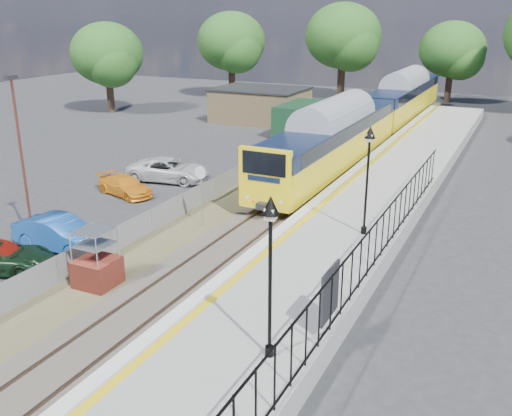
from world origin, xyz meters
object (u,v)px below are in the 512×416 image
Objects in this scene: brick_plinth at (96,259)px; speed_sign at (201,185)px; victorian_lamp_north at (369,155)px; victorian_lamp_south at (270,241)px; car_blue at (60,233)px; train at (376,113)px; car_white at (169,170)px; car_yellow at (125,186)px; carpark_lamp at (21,152)px.

brick_plinth is 7.15m from speed_sign.
victorian_lamp_north is 8.12m from speed_sign.
victorian_lamp_south is 1.00× the size of victorian_lamp_north.
victorian_lamp_north is 13.52m from car_blue.
train is (-5.30, 21.79, -1.96)m from victorian_lamp_north.
train is at bearing -11.77° from car_blue.
speed_sign is 0.61× the size of car_white.
train is at bearing 91.48° from speed_sign.
victorian_lamp_south reaches higher than speed_sign.
speed_sign is 7.12m from car_yellow.
speed_sign is at bearing -37.40° from car_blue.
carpark_lamp is at bearing 161.60° from victorian_lamp_south.
carpark_lamp is at bearing 160.10° from brick_plinth.
victorian_lamp_south reaches higher than train.
carpark_lamp is 1.96× the size of car_yellow.
train is at bearing -8.16° from car_yellow.
victorian_lamp_north is at bearing -81.95° from car_yellow.
speed_sign is at bearing 129.57° from victorian_lamp_south.
speed_sign reaches higher than car_yellow.
car_white is at bearing -117.38° from train.
victorian_lamp_south is at bearing -109.18° from car_blue.
train is 17.74× the size of brick_plinth.
car_yellow is (-6.23, 9.51, -0.56)m from brick_plinth.
victorian_lamp_north is at bearing 22.09° from carpark_lamp.
car_yellow is at bearing 96.52° from carpark_lamp.
victorian_lamp_north is (-0.20, 10.00, 0.00)m from victorian_lamp_south.
speed_sign is 0.68× the size of car_blue.
victorian_lamp_south is at bearing -88.85° from victorian_lamp_north.
brick_plinth is 0.31× the size of carpark_lamp.
car_blue is 0.89× the size of car_white.
victorian_lamp_south is at bearing -42.50° from speed_sign.
victorian_lamp_south is 14.38m from carpark_lamp.
car_blue reaches higher than car_white.
car_blue is 1.18× the size of car_yellow.
carpark_lamp reaches higher than brick_plinth.
victorian_lamp_north is at bearing -76.33° from train.
carpark_lamp is 11.57m from car_white.
car_white is at bearing 113.42° from brick_plinth.
car_yellow is at bearing 123.23° from brick_plinth.
brick_plinth is (-2.78, -29.20, -1.24)m from train.
train is 27.97m from car_blue.
victorian_lamp_south is 12.75m from speed_sign.
speed_sign is 0.41× the size of carpark_lamp.
train reaches higher than car_blue.
car_blue is (-3.82, 2.07, -0.38)m from brick_plinth.
train reaches higher than car_yellow.
victorian_lamp_south is 0.11× the size of train.
brick_plinth is at bearing -166.68° from car_white.
car_blue is (-4.10, -5.01, -1.35)m from speed_sign.
speed_sign is 7.92m from carpark_lamp.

